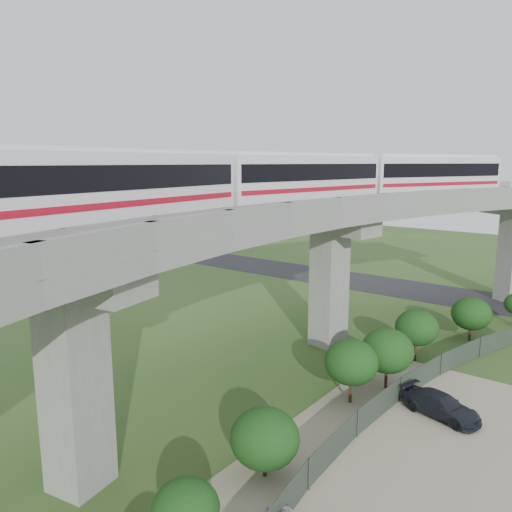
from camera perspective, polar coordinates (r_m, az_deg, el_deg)
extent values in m
plane|color=#315321|center=(30.83, -3.32, -15.07)|extent=(160.00, 160.00, 0.00)
cube|color=gray|center=(23.56, 22.42, -24.79)|extent=(18.00, 26.00, 0.04)
cube|color=#232326|center=(55.72, 17.33, -3.69)|extent=(60.00, 8.00, 0.03)
cube|color=#99968E|center=(36.98, 8.34, -3.81)|extent=(2.35, 2.51, 8.40)
cube|color=#99968E|center=(36.09, 8.55, 3.59)|extent=(7.31, 3.58, 1.20)
cube|color=#99968E|center=(22.27, -19.93, -14.37)|extent=(2.35, 2.51, 8.40)
cube|color=#99968E|center=(20.75, -20.76, -2.24)|extent=(7.31, 3.58, 1.20)
cube|color=gray|center=(49.09, 23.36, 5.86)|extent=(16.42, 20.91, 0.80)
cube|color=gray|center=(51.93, 19.82, 7.32)|extent=(8.66, 17.08, 1.00)
cube|color=brown|center=(50.51, 21.50, 6.63)|extent=(10.68, 18.08, 0.12)
cube|color=black|center=(50.50, 21.51, 6.77)|extent=(9.69, 17.59, 0.12)
cube|color=brown|center=(47.66, 25.41, 6.14)|extent=(10.68, 18.08, 0.12)
cube|color=black|center=(47.65, 25.42, 6.29)|extent=(9.69, 17.59, 0.12)
cube|color=gray|center=(34.97, 7.25, 5.04)|extent=(11.77, 20.03, 0.80)
cube|color=gray|center=(37.74, 2.18, 6.90)|extent=(3.22, 18.71, 1.00)
cube|color=gray|center=(32.36, 13.23, 6.00)|extent=(3.22, 18.71, 1.00)
cube|color=brown|center=(36.35, 4.57, 6.03)|extent=(5.44, 19.05, 0.12)
cube|color=black|center=(36.34, 4.57, 6.22)|extent=(4.35, 18.88, 0.12)
cube|color=brown|center=(33.59, 10.19, 5.52)|extent=(5.44, 19.05, 0.12)
cube|color=black|center=(33.58, 10.20, 5.72)|extent=(4.35, 18.88, 0.12)
cube|color=gray|center=(21.43, -18.32, 1.03)|extent=(11.77, 20.03, 0.80)
cube|color=gray|center=(24.62, -25.31, 3.86)|extent=(3.22, 18.71, 1.00)
cube|color=gray|center=(18.40, -9.29, 2.76)|extent=(3.22, 18.71, 1.00)
cube|color=brown|center=(23.01, -22.13, 2.58)|extent=(5.44, 19.05, 0.12)
cube|color=black|center=(23.00, -22.15, 2.88)|extent=(4.35, 18.88, 0.12)
cube|color=brown|center=(19.81, -14.05, 1.86)|extent=(5.44, 19.05, 0.12)
cube|color=black|center=(19.79, -14.06, 2.20)|extent=(4.35, 18.88, 0.12)
cube|color=silver|center=(25.58, -14.92, 7.76)|extent=(3.97, 15.18, 3.20)
cube|color=silver|center=(25.56, -15.10, 11.56)|extent=(3.37, 14.38, 0.22)
cube|color=black|center=(25.56, -14.96, 8.76)|extent=(3.98, 14.58, 1.15)
cube|color=#AF1123|center=(25.63, -14.84, 6.08)|extent=(3.98, 14.58, 0.30)
cube|color=black|center=(25.69, -14.76, 4.50)|extent=(2.98, 12.87, 0.28)
cube|color=silver|center=(36.83, 5.43, 8.86)|extent=(5.13, 15.24, 3.20)
cube|color=silver|center=(36.82, 5.48, 11.50)|extent=(4.48, 14.41, 0.22)
cube|color=black|center=(36.82, 5.45, 9.56)|extent=(5.09, 14.66, 1.15)
cube|color=#AF1123|center=(36.86, 5.41, 7.69)|extent=(5.09, 14.66, 0.30)
cube|color=black|center=(36.91, 5.39, 6.59)|extent=(3.97, 12.89, 0.28)
cube|color=silver|center=(48.50, 19.58, 8.73)|extent=(8.53, 14.81, 3.20)
cube|color=silver|center=(48.49, 19.71, 10.73)|extent=(7.74, 13.91, 0.22)
cube|color=black|center=(48.49, 19.62, 9.26)|extent=(8.34, 14.29, 1.15)
cube|color=#AF1123|center=(48.53, 19.53, 7.84)|extent=(8.34, 14.29, 0.30)
cube|color=black|center=(48.56, 19.48, 7.01)|extent=(6.89, 12.43, 0.28)
cube|color=#2D382D|center=(40.54, 26.13, -8.61)|extent=(1.69, 4.77, 1.40)
cylinder|color=#2D382D|center=(38.49, 24.28, -9.46)|extent=(0.08, 0.08, 1.50)
cube|color=#2D382D|center=(36.44, 22.39, -10.45)|extent=(1.23, 4.91, 1.40)
cylinder|color=#2D382D|center=(34.39, 20.42, -11.58)|extent=(0.08, 0.08, 1.50)
cube|color=#2D382D|center=(32.35, 18.38, -12.89)|extent=(0.75, 4.99, 1.40)
cylinder|color=#2D382D|center=(30.32, 16.24, -14.41)|extent=(0.08, 0.08, 1.50)
cube|color=#2D382D|center=(28.30, 13.98, -16.18)|extent=(0.27, 5.04, 1.40)
cylinder|color=#2D382D|center=(26.32, 11.58, -18.25)|extent=(0.08, 0.08, 1.50)
cube|color=#2D382D|center=(24.38, 8.97, -20.69)|extent=(0.27, 5.04, 1.40)
cylinder|color=#2D382D|center=(22.50, 6.11, -23.57)|extent=(0.08, 0.08, 1.50)
cube|color=#2D382D|center=(20.69, 2.90, -26.99)|extent=(0.75, 4.99, 1.40)
cylinder|color=#382314|center=(41.70, 23.23, -8.04)|extent=(0.18, 0.18, 1.24)
ellipsoid|color=#123711|center=(41.26, 23.39, -6.06)|extent=(2.92, 2.92, 2.48)
cylinder|color=#382314|center=(36.31, 17.75, -10.22)|extent=(0.18, 0.18, 1.49)
ellipsoid|color=#123711|center=(35.78, 17.89, -7.80)|extent=(2.89, 2.89, 2.46)
cylinder|color=#382314|center=(31.70, 14.63, -13.22)|extent=(0.18, 0.18, 1.45)
ellipsoid|color=#123711|center=(31.08, 14.77, -10.42)|extent=(3.10, 3.10, 2.64)
cylinder|color=#382314|center=(29.55, 10.72, -14.80)|extent=(0.18, 0.18, 1.53)
ellipsoid|color=#123711|center=(28.88, 10.84, -11.82)|extent=(2.99, 2.99, 2.54)
cylinder|color=#382314|center=(23.37, 1.00, -22.94)|extent=(0.18, 0.18, 0.90)
ellipsoid|color=#123711|center=(22.65, 1.02, -20.09)|extent=(3.00, 3.00, 2.55)
ellipsoid|color=#123711|center=(19.43, -8.04, -26.73)|extent=(2.38, 2.38, 2.03)
imported|color=black|center=(29.38, 20.41, -15.72)|extent=(4.50, 2.68, 1.22)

